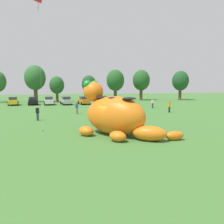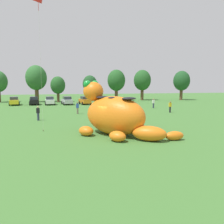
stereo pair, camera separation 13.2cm
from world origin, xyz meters
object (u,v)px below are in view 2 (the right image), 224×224
(giant_inflatable_creature, at_px, (115,115))
(car_black, at_px, (34,101))
(spectator_mid_field, at_px, (153,103))
(spectator_by_cars, at_px, (38,113))
(car_orange, at_px, (85,100))
(car_yellow, at_px, (14,101))
(spectator_wandering, at_px, (77,108))
(spectator_near_inflatable, at_px, (170,107))
(car_blue, at_px, (100,100))
(car_white, at_px, (50,101))
(car_silver, at_px, (67,101))

(giant_inflatable_creature, distance_m, car_black, 32.26)
(spectator_mid_field, distance_m, spectator_by_cars, 21.25)
(car_orange, xyz_separation_m, spectator_mid_field, (11.26, -10.25, -0.01))
(car_black, xyz_separation_m, spectator_by_cars, (2.94, -21.46, -0.01))
(car_yellow, relative_size, spectator_wandering, 2.52)
(car_orange, xyz_separation_m, spectator_near_inflatable, (11.17, -16.72, -0.01))
(giant_inflatable_creature, height_order, car_orange, giant_inflatable_creature)
(car_yellow, bearing_deg, car_black, -0.11)
(car_black, height_order, car_blue, same)
(car_white, distance_m, car_orange, 7.31)
(giant_inflatable_creature, height_order, spectator_near_inflatable, giant_inflatable_creature)
(spectator_by_cars, xyz_separation_m, spectator_wandering, (4.95, 4.88, 0.00))
(giant_inflatable_creature, relative_size, car_white, 1.89)
(car_silver, relative_size, spectator_wandering, 2.53)
(car_white, xyz_separation_m, spectator_mid_field, (18.53, -10.99, -0.01))
(car_silver, distance_m, spectator_by_cars, 20.69)
(car_blue, height_order, spectator_by_cars, car_blue)
(car_orange, relative_size, spectator_by_cars, 2.54)
(car_white, xyz_separation_m, spectator_by_cars, (-0.31, -20.81, -0.01))
(car_silver, bearing_deg, spectator_mid_field, -35.02)
(giant_inflatable_creature, bearing_deg, spectator_wandering, 98.71)
(car_orange, bearing_deg, car_black, 172.51)
(spectator_by_cars, bearing_deg, spectator_wandering, 44.58)
(car_orange, bearing_deg, spectator_by_cars, -110.70)
(spectator_mid_field, relative_size, spectator_by_cars, 1.00)
(car_orange, distance_m, spectator_mid_field, 15.23)
(giant_inflatable_creature, distance_m, spectator_near_inflatable, 17.13)
(spectator_mid_field, bearing_deg, car_blue, 125.81)
(spectator_mid_field, height_order, spectator_wandering, same)
(car_yellow, relative_size, spectator_mid_field, 2.52)
(car_yellow, bearing_deg, car_white, -5.27)
(car_blue, bearing_deg, spectator_near_inflatable, -65.95)
(car_blue, bearing_deg, spectator_by_cars, -118.10)
(spectator_near_inflatable, relative_size, spectator_wandering, 1.00)
(spectator_near_inflatable, bearing_deg, car_black, 140.15)
(car_black, bearing_deg, car_orange, -7.49)
(car_white, xyz_separation_m, spectator_near_inflatable, (18.44, -17.46, -0.01))
(car_black, relative_size, car_silver, 0.99)
(spectator_near_inflatable, bearing_deg, car_blue, 114.05)
(car_silver, bearing_deg, car_black, 170.60)
(car_silver, bearing_deg, car_blue, 2.55)
(spectator_by_cars, height_order, spectator_wandering, same)
(car_silver, relative_size, spectator_mid_field, 2.53)
(car_yellow, distance_m, car_orange, 14.41)
(spectator_wandering, bearing_deg, spectator_by_cars, -135.42)
(car_black, relative_size, spectator_near_inflatable, 2.51)
(car_silver, bearing_deg, car_orange, -4.00)
(car_yellow, xyz_separation_m, spectator_mid_field, (25.61, -11.65, -0.01))
(spectator_mid_field, bearing_deg, car_silver, 144.98)
(car_black, height_order, spectator_near_inflatable, car_black)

